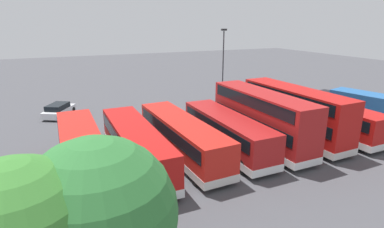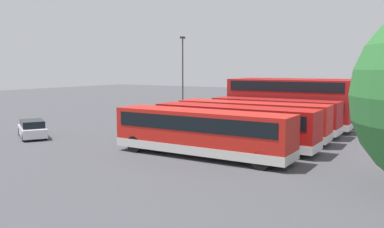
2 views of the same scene
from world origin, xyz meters
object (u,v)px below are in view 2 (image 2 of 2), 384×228
lamp_post_tall (183,70)px  bus_single_deck_fifth (252,119)px  bus_single_deck_near_end (314,105)px  car_hatchback_silver (32,129)px  waste_bin_yellow (209,114)px  bus_single_deck_fourth (274,115)px  box_truck_blue (310,100)px  bus_single_deck_sixth (234,125)px  bus_double_decker_third (288,103)px  bus_double_decker_second (298,100)px  bus_single_deck_seventh (201,132)px

lamp_post_tall → bus_single_deck_fifth: bearing=50.6°
bus_single_deck_near_end → lamp_post_tall: 15.55m
car_hatchback_silver → waste_bin_yellow: (-18.53, 5.88, -0.23)m
bus_single_deck_fourth → lamp_post_tall: bearing=-118.2°
box_truck_blue → car_hatchback_silver: size_ratio=1.69×
bus_single_deck_fourth → bus_single_deck_sixth: (7.39, -0.19, 0.00)m
box_truck_blue → bus_double_decker_third: bearing=7.1°
bus_single_deck_fifth → waste_bin_yellow: 13.95m
bus_double_decker_second → car_hatchback_silver: bus_double_decker_second is taller
bus_single_deck_fifth → box_truck_blue: box_truck_blue is taller
bus_single_deck_near_end → lamp_post_tall: size_ratio=1.15×
bus_single_deck_fourth → bus_single_deck_near_end: bearing=177.4°
box_truck_blue → waste_bin_yellow: box_truck_blue is taller
bus_double_decker_second → bus_single_deck_fourth: size_ratio=1.05×
lamp_post_tall → waste_bin_yellow: size_ratio=9.73×
bus_single_deck_near_end → bus_single_deck_sixth: same height
waste_bin_yellow → bus_single_deck_fourth: bearing=57.4°
bus_single_deck_sixth → bus_single_deck_seventh: same height
bus_single_deck_fourth → bus_single_deck_sixth: same height
bus_single_deck_sixth → lamp_post_tall: 21.01m
bus_single_deck_near_end → waste_bin_yellow: bearing=-68.4°
bus_double_decker_second → bus_single_deck_fourth: (6.80, 0.09, -0.83)m
bus_double_decker_third → lamp_post_tall: lamp_post_tall is taller
bus_single_deck_fifth → bus_single_deck_seventh: size_ratio=1.00×
box_truck_blue → car_hatchback_silver: 31.52m
bus_single_deck_fifth → lamp_post_tall: size_ratio=1.29×
bus_single_deck_fifth → car_hatchback_silver: bus_single_deck_fifth is taller
lamp_post_tall → bus_double_decker_second: bearing=86.5°
bus_single_deck_fifth → box_truck_blue: (-19.64, -1.07, 0.08)m
bus_single_deck_near_end → bus_double_decker_second: size_ratio=0.94×
bus_single_deck_fourth → waste_bin_yellow: bus_single_deck_fourth is taller
bus_double_decker_second → bus_single_deck_fourth: bus_double_decker_second is taller
box_truck_blue → bus_double_decker_second: bearing=9.0°
bus_single_deck_fifth → bus_double_decker_second: bearing=178.0°
bus_single_deck_near_end → bus_single_deck_sixth: 17.96m
bus_single_deck_seventh → bus_single_deck_near_end: bearing=176.9°
bus_single_deck_near_end → bus_single_deck_fifth: 14.30m
bus_double_decker_second → lamp_post_tall: bearing=-93.5°
bus_single_deck_fourth → car_hatchback_silver: bus_single_deck_fourth is taller
bus_single_deck_fifth → car_hatchback_silver: 17.59m
bus_double_decker_second → bus_single_deck_near_end: bearing=171.3°
bus_single_deck_sixth → bus_single_deck_fifth: bearing=-175.9°
bus_single_deck_fourth → car_hatchback_silver: size_ratio=2.33×
bus_single_deck_seventh → lamp_post_tall: lamp_post_tall is taller
bus_single_deck_fifth → bus_single_deck_sixth: size_ratio=1.02×
bus_single_deck_near_end → car_hatchback_silver: (22.68, -16.35, -0.92)m
bus_single_deck_near_end → bus_single_deck_fifth: bearing=-3.7°
bus_double_decker_second → lamp_post_tall: size_ratio=1.23×
bus_double_decker_second → bus_single_deck_sixth: 14.22m
bus_single_deck_near_end → waste_bin_yellow: bus_single_deck_near_end is taller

